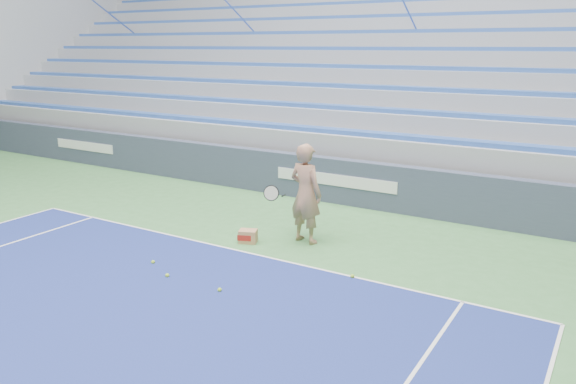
% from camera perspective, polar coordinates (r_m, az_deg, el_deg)
% --- Properties ---
extents(sponsor_barrier, '(30.00, 0.32, 1.10)m').
position_cam_1_polar(sponsor_barrier, '(13.74, 5.04, 1.15)').
color(sponsor_barrier, '#384055').
rests_on(sponsor_barrier, ground).
extents(bleachers, '(31.00, 9.15, 7.30)m').
position_cam_1_polar(bleachers, '(18.72, 13.09, 10.06)').
color(bleachers, '#93959B').
rests_on(bleachers, ground).
extents(tennis_player, '(1.00, 0.91, 1.96)m').
position_cam_1_polar(tennis_player, '(10.83, 1.80, -0.16)').
color(tennis_player, tan).
rests_on(tennis_player, ground).
extents(ball_box, '(0.41, 0.38, 0.26)m').
position_cam_1_polar(ball_box, '(11.06, -4.09, -4.51)').
color(ball_box, '#AA7752').
rests_on(ball_box, ground).
extents(tennis_ball_0, '(0.07, 0.07, 0.07)m').
position_cam_1_polar(tennis_ball_0, '(10.30, -13.55, -6.93)').
color(tennis_ball_0, '#A7DC2D').
rests_on(tennis_ball_0, ground).
extents(tennis_ball_1, '(0.07, 0.07, 0.07)m').
position_cam_1_polar(tennis_ball_1, '(9.68, -12.17, -8.28)').
color(tennis_ball_1, '#A7DC2D').
rests_on(tennis_ball_1, ground).
extents(tennis_ball_2, '(0.07, 0.07, 0.07)m').
position_cam_1_polar(tennis_ball_2, '(9.02, -6.96, -9.83)').
color(tennis_ball_2, '#A7DC2D').
rests_on(tennis_ball_2, ground).
extents(tennis_ball_3, '(0.07, 0.07, 0.07)m').
position_cam_1_polar(tennis_ball_3, '(9.50, 6.56, -8.50)').
color(tennis_ball_3, '#A7DC2D').
rests_on(tennis_ball_3, ground).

